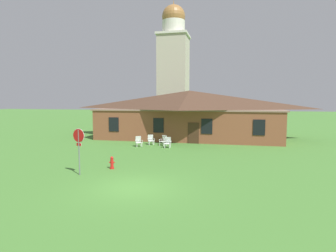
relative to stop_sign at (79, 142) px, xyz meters
name	(u,v)px	position (x,y,z in m)	size (l,w,h in m)	color
ground_plane	(133,188)	(3.85, -1.55, -1.93)	(200.00, 200.00, 0.00)	#477F33
brick_building	(189,113)	(3.85, 17.87, 0.85)	(20.45, 10.40, 5.45)	brown
dome_tower	(174,68)	(-0.96, 32.09, 7.78)	(5.18, 5.18, 21.07)	#BCB29E
stop_sign	(79,142)	(0.00, 0.00, 0.00)	(0.79, 0.19, 2.71)	slate
lawn_chair_by_porch	(139,141)	(0.20, 10.01, -1.43)	(0.83, 0.86, 0.96)	silver
lawn_chair_near_door	(151,139)	(1.01, 11.31, -1.43)	(0.82, 0.85, 0.96)	white
lawn_chair_left_end	(164,140)	(2.35, 11.15, -1.43)	(0.78, 0.83, 0.96)	silver
lawn_chair_middle	(168,142)	(3.01, 10.01, -1.43)	(0.65, 0.68, 0.96)	white
fire_hydrant	(112,163)	(1.24, 1.73, -1.55)	(0.36, 0.28, 0.79)	red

